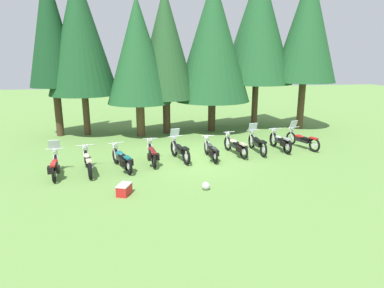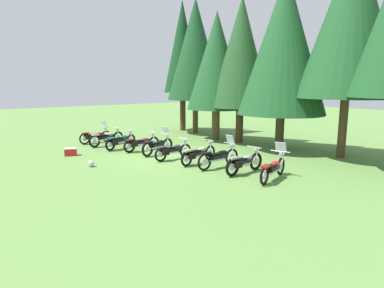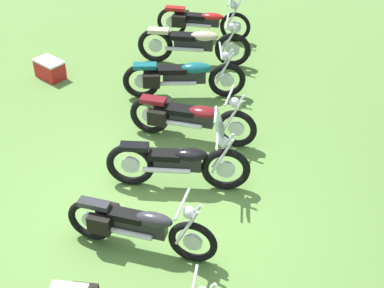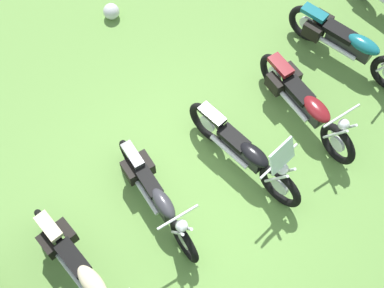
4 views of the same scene
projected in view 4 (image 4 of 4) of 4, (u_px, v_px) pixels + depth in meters
ground_plane at (199, 187)px, 8.16m from camera, size 80.00×80.00×0.00m
motorcycle_2 at (347, 43)px, 8.89m from camera, size 1.06×2.26×1.01m
motorcycle_3 at (304, 103)px, 8.35m from camera, size 0.67×2.27×1.01m
motorcycle_4 at (244, 152)px, 7.91m from camera, size 0.84×2.21×1.39m
motorcycle_5 at (155, 194)px, 7.63m from camera, size 0.62×2.16×1.00m
motorcycle_6 at (82, 271)px, 7.09m from camera, size 0.80×2.36×1.01m
dropped_helmet at (111, 11)px, 9.62m from camera, size 0.29×0.29×0.29m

